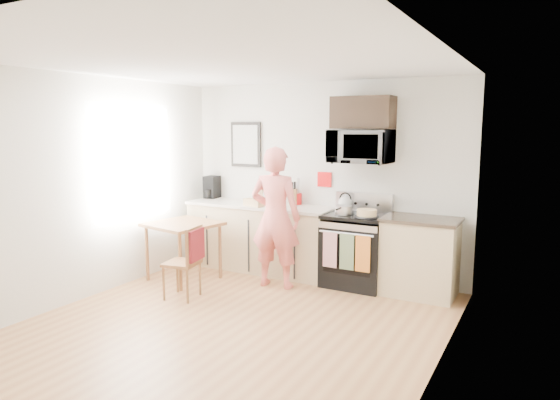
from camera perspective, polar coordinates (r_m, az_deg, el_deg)
The scene contains 27 objects.
floor at distance 5.16m, azimuth -6.21°, elevation -14.54°, with size 4.60×4.60×0.00m, color #A36A3F.
back_wall at distance 6.80m, azimuth 4.77°, elevation 2.39°, with size 4.00×0.04×2.60m, color silver.
left_wall at distance 6.17m, azimuth -21.82°, elevation 1.20°, with size 0.04×4.60×2.60m, color silver.
right_wall at distance 4.02m, azimuth 17.58°, elevation -2.15°, with size 0.04×4.60×2.60m, color silver.
ceiling at distance 4.79m, azimuth -6.72°, elevation 15.43°, with size 4.00×4.60×0.04m, color white.
window at distance 6.66m, azimuth -16.42°, elevation 4.10°, with size 0.06×1.40×1.50m.
cabinet_left at distance 7.05m, azimuth -2.29°, elevation -4.40°, with size 2.10×0.60×0.90m, color tan.
countertop_left at distance 6.96m, azimuth -2.31°, elevation -0.62°, with size 2.14×0.64×0.04m, color beige.
cabinet_right at distance 6.23m, azimuth 15.70°, elevation -6.42°, with size 0.84×0.60×0.90m, color tan.
countertop_right at distance 6.13m, azimuth 15.87°, elevation -2.16°, with size 0.88×0.64×0.04m, color black.
range at distance 6.43m, azimuth 8.65°, elevation -5.86°, with size 0.76×0.70×1.16m.
microwave at distance 6.33m, azimuth 9.24°, elevation 6.04°, with size 0.76×0.51×0.42m, color silver.
upper_cabinet at distance 6.37m, azimuth 9.47°, elevation 9.82°, with size 0.76×0.35×0.40m, color black.
wall_art at distance 7.32m, azimuth -3.93°, elevation 6.35°, with size 0.50×0.04×0.65m.
wall_trivet at distance 6.77m, azimuth 5.10°, elevation 2.35°, with size 0.20×0.02×0.20m, color red.
person at distance 6.22m, azimuth -0.53°, elevation -2.02°, with size 0.65×0.42×1.77m, color #D04239.
dining_table at distance 6.66m, azimuth -11.01°, elevation -3.31°, with size 0.83×0.83×0.76m.
chair at distance 5.92m, azimuth -10.18°, elevation -5.95°, with size 0.46×0.42×0.86m.
knife_block at distance 6.87m, azimuth 1.57°, elevation 0.36°, with size 0.10×0.14×0.22m, color brown.
utensil_crock at distance 6.90m, azimuth 1.98°, elevation 0.73°, with size 0.12×0.12×0.37m.
fruit_bowl at distance 7.11m, azimuth -2.38°, elevation 0.03°, with size 0.21×0.21×0.09m.
milk_carton at distance 6.92m, azimuth -2.43°, elevation 0.57°, with size 0.10×0.10×0.26m, color tan.
coffee_maker at distance 7.59m, azimuth -7.82°, elevation 1.41°, with size 0.20×0.28×0.33m.
bread_bag at distance 6.76m, azimuth -3.03°, elevation -0.29°, with size 0.27×0.13×0.10m, color tan.
cake at distance 6.10m, azimuth 9.88°, elevation -1.52°, with size 0.29×0.29×0.10m.
kettle at distance 6.55m, azimuth 7.47°, elevation -0.31°, with size 0.19×0.19×0.24m.
pot at distance 6.25m, azimuth 7.27°, elevation -1.14°, with size 0.22×0.37×0.11m.
Camera 1 is at (2.75, -3.88, 2.01)m, focal length 32.00 mm.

